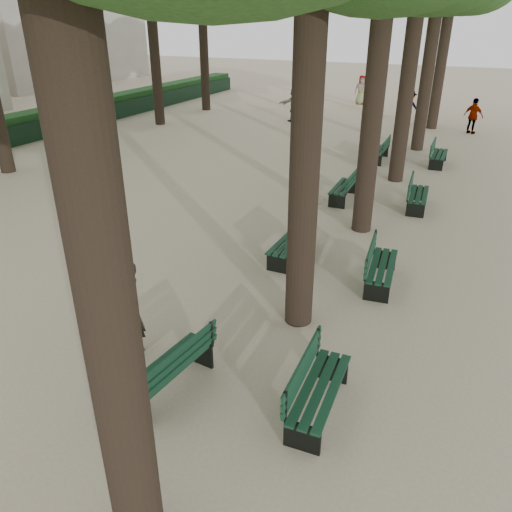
% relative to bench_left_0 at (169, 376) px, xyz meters
% --- Properties ---
extents(ground, '(120.00, 120.00, 0.00)m').
position_rel_bench_left_0_xyz_m(ground, '(-0.37, -0.27, -0.27)').
color(ground, tan).
rests_on(ground, ground).
extents(bench_left_0, '(0.76, 1.85, 0.92)m').
position_rel_bench_left_0_xyz_m(bench_left_0, '(0.00, 0.00, 0.00)').
color(bench_left_0, black).
rests_on(bench_left_0, ground).
extents(bench_left_1, '(0.59, 1.81, 0.92)m').
position_rel_bench_left_0_xyz_m(bench_left_1, '(0.00, 5.20, 0.00)').
color(bench_left_1, black).
rests_on(bench_left_1, ground).
extents(bench_left_2, '(0.62, 1.82, 0.92)m').
position_rel_bench_left_0_xyz_m(bench_left_2, '(0.00, 9.87, 0.00)').
color(bench_left_2, black).
rests_on(bench_left_2, ground).
extents(bench_left_3, '(0.63, 1.82, 0.92)m').
position_rel_bench_left_0_xyz_m(bench_left_3, '(0.00, 15.10, 0.00)').
color(bench_left_3, black).
rests_on(bench_left_3, ground).
extents(bench_right_0, '(0.64, 1.82, 0.92)m').
position_rel_bench_left_0_xyz_m(bench_right_0, '(2.27, 0.51, 0.00)').
color(bench_right_0, black).
rests_on(bench_right_0, ground).
extents(bench_right_1, '(0.75, 1.85, 0.92)m').
position_rel_bench_left_0_xyz_m(bench_right_1, '(2.27, 4.83, 0.00)').
color(bench_right_1, black).
rests_on(bench_right_1, ground).
extents(bench_right_2, '(0.71, 1.84, 0.92)m').
position_rel_bench_left_0_xyz_m(bench_right_2, '(2.27, 10.09, 0.00)').
color(bench_right_2, black).
rests_on(bench_right_2, ground).
extents(bench_right_3, '(0.60, 1.81, 0.92)m').
position_rel_bench_left_0_xyz_m(bench_right_3, '(2.27, 15.42, 0.00)').
color(bench_right_3, black).
rests_on(bench_right_3, ground).
extents(man_with_map, '(0.66, 0.77, 1.83)m').
position_rel_bench_left_0_xyz_m(man_with_map, '(-1.06, 0.48, 0.64)').
color(man_with_map, black).
rests_on(man_with_map, ground).
extents(pedestrian_d, '(0.96, 0.66, 1.81)m').
position_rel_bench_left_0_xyz_m(pedestrian_d, '(-4.16, 28.85, 0.63)').
color(pedestrian_d, '#262628').
rests_on(pedestrian_d, ground).
extents(pedestrian_e, '(1.53, 1.39, 1.84)m').
position_rel_bench_left_0_xyz_m(pedestrian_e, '(-6.06, 21.51, 0.65)').
color(pedestrian_e, '#262628').
rests_on(pedestrian_e, ground).
extents(pedestrian_a, '(0.89, 0.73, 1.71)m').
position_rel_bench_left_0_xyz_m(pedestrian_a, '(-5.90, 23.79, 0.58)').
color(pedestrian_a, '#262628').
rests_on(pedestrian_a, ground).
extents(pedestrian_c, '(1.05, 0.75, 1.71)m').
position_rel_bench_left_0_xyz_m(pedestrian_c, '(3.07, 22.18, 0.58)').
color(pedestrian_c, '#262628').
rests_on(pedestrian_c, ground).
extents(pedestrian_b, '(1.20, 0.46, 1.81)m').
position_rel_bench_left_0_xyz_m(pedestrian_b, '(-0.17, 23.06, 0.63)').
color(pedestrian_b, '#262628').
rests_on(pedestrian_b, ground).
extents(fence, '(0.08, 42.00, 0.90)m').
position_rel_bench_left_0_xyz_m(fence, '(-15.37, 10.73, 0.18)').
color(fence, black).
rests_on(fence, ground).
extents(hedge, '(1.20, 42.00, 1.20)m').
position_rel_bench_left_0_xyz_m(hedge, '(-16.07, 10.73, 0.33)').
color(hedge, '#153C17').
rests_on(hedge, ground).
extents(building_far, '(12.00, 16.00, 7.00)m').
position_rel_bench_left_0_xyz_m(building_far, '(-33.37, 29.73, 3.23)').
color(building_far, '#B7B2A3').
rests_on(building_far, ground).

